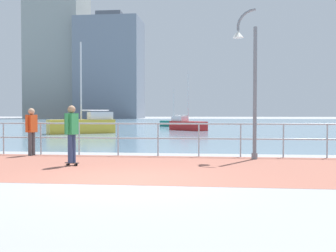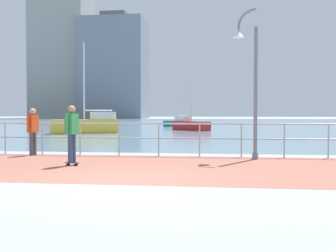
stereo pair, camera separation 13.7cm
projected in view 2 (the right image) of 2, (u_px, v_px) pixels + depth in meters
The scene contains 12 objects.
ground at pixel (201, 125), 48.42m from camera, with size 220.00×220.00×0.00m, color gray.
brick_paving at pixel (144, 167), 11.02m from camera, with size 28.00×5.62×0.01m, color #935647.
harbor_water at pixel (204, 123), 58.44m from camera, with size 180.00×88.00×0.00m, color slate.
waterfront_railing at pixel (159, 133), 13.79m from camera, with size 25.25×0.06×1.14m.
lamppost at pixel (250, 76), 12.79m from camera, with size 0.81×0.37×4.80m.
skateboarder at pixel (72, 130), 11.25m from camera, with size 0.41×0.56×1.69m.
bystander at pixel (33, 128), 13.97m from camera, with size 0.33×0.55×1.64m.
sailboat_blue at pixel (190, 125), 34.20m from camera, with size 3.40×3.25×5.04m.
sailboat_ivory at pixel (178, 123), 43.71m from camera, with size 3.12×2.01×4.21m.
sailboat_teal at pixel (87, 125), 29.11m from camera, with size 4.71×3.75×6.57m.
tower_slate at pixel (62, 36), 116.02m from camera, with size 15.57×13.29×49.34m.
tower_brick at pixel (114, 69), 110.55m from camera, with size 17.13×12.71×28.98m.
Camera 2 is at (2.01, -8.52, 1.48)m, focal length 42.99 mm.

